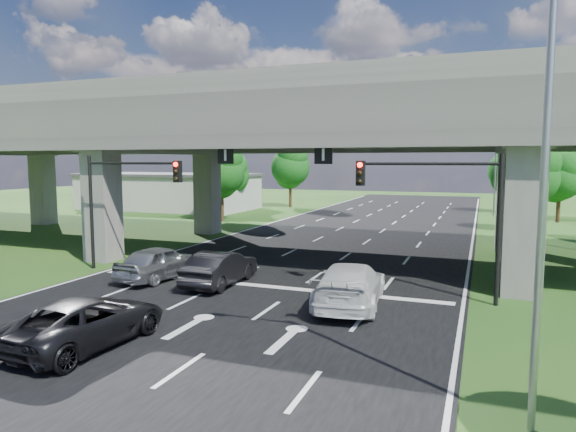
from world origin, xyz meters
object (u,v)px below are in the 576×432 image
Objects in this scene: streetlight_far at (495,159)px; streetlight_near at (523,154)px; streetlight_beyond at (492,160)px; signal_left at (124,191)px; car_dark at (220,268)px; car_white at (350,285)px; signal_right at (442,199)px; car_trailing at (87,322)px; car_silver at (160,262)px.

streetlight_near is at bearing -90.00° from streetlight_far.
streetlight_near is 30.00m from streetlight_far.
streetlight_near is 1.00× the size of streetlight_beyond.
streetlight_beyond is (17.92, 36.06, 1.66)m from signal_left.
car_white is (6.42, -1.23, 0.06)m from car_dark.
signal_left is 26.95m from streetlight_far.
streetlight_far is at bearing -109.57° from car_white.
car_dark is (-11.90, 9.00, -5.03)m from streetlight_near.
streetlight_far is (2.27, 20.06, 1.66)m from signal_right.
signal_right is 1.00× the size of signal_left.
streetlight_near is (17.92, -9.94, 1.66)m from signal_left.
streetlight_far is 16.00m from streetlight_beyond.
signal_right is 1.25× the size of car_dark.
signal_right is 1.12× the size of car_trailing.
car_dark is at bearing -119.53° from streetlight_far.
streetlight_beyond reaches higher than car_dark.
signal_right is at bearing -151.61° from car_white.
car_trailing is at bearing 117.81° from car_silver.
signal_left is at bearing -15.63° from car_white.
streetlight_beyond is at bearing -103.88° from car_white.
streetlight_beyond is (2.27, 36.06, 1.66)m from signal_right.
signal_right is 5.09m from car_white.
signal_right is 13.37m from car_silver.
streetlight_far is (17.92, 20.06, 1.66)m from signal_left.
streetlight_beyond is at bearing -105.19° from car_silver.
streetlight_far is at bearing 90.00° from streetlight_near.
car_white is (-5.48, 7.77, -4.97)m from streetlight_near.
car_silver is 1.00× the size of car_dark.
signal_left is 0.60× the size of streetlight_near.
streetlight_far is at bearing -108.76° from car_trailing.
streetlight_far is 1.71× the size of car_white.
streetlight_beyond is at bearing 90.00° from streetlight_far.
streetlight_far reaches higher than car_white.
car_silver is (2.74, -0.94, -3.34)m from signal_left.
streetlight_far reaches higher than signal_left.
streetlight_beyond is 47.22m from car_trailing.
signal_right is 10.24m from car_dark.
streetlight_near reaches higher than car_white.
streetlight_beyond is 1.71× the size of car_white.
signal_right is 15.65m from signal_left.
signal_left is at bearing -9.90° from car_dark.
car_silver is 8.96m from car_trailing.
car_silver reaches higher than car_trailing.
signal_right is 1.02× the size of car_white.
signal_right is at bearing -96.47° from streetlight_far.
car_trailing is (-12.02, -29.38, -5.07)m from streetlight_far.
streetlight_far is at bearing -90.00° from streetlight_beyond.
streetlight_far is 24.65m from car_dark.
signal_right is at bearing 0.00° from signal_left.
streetlight_near is at bearing -77.12° from signal_right.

